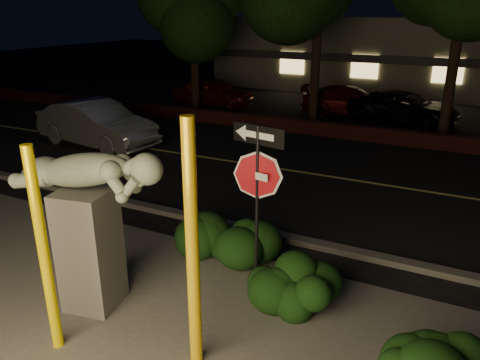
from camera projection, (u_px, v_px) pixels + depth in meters
name	position (u px, v px, depth m)	size (l,w,h in m)	color
ground	(354.00, 150.00, 15.55)	(90.00, 90.00, 0.00)	black
patio	(157.00, 355.00, 6.31)	(14.00, 6.00, 0.02)	#4C4944
road	(328.00, 177.00, 13.03)	(80.00, 8.00, 0.01)	black
lane_marking	(328.00, 176.00, 13.03)	(80.00, 0.12, 0.01)	#CCC351
curb	(270.00, 234.00, 9.57)	(80.00, 0.25, 0.12)	#4C4944
brick_wall	(363.00, 134.00, 16.56)	(40.00, 0.35, 0.50)	#4B1818
parking_lot	(391.00, 111.00, 21.43)	(40.00, 12.00, 0.01)	black
building	(419.00, 52.00, 27.45)	(22.00, 10.20, 4.00)	#6F6A58
yellow_pole_left	(44.00, 254.00, 5.99)	(0.15, 0.15, 2.90)	#FFD900
yellow_pole_right	(193.00, 250.00, 5.65)	(0.17, 0.17, 3.31)	yellow
signpost	(257.00, 176.00, 7.25)	(0.92, 0.21, 2.76)	black
sculpture	(88.00, 212.00, 6.86)	(2.42, 1.04, 2.58)	#4C4944
hedge_center	(225.00, 236.00, 8.49)	(2.00, 0.94, 1.04)	black
hedge_right	(289.00, 276.00, 7.22)	(1.60, 0.86, 1.05)	black
silver_sedan	(96.00, 124.00, 15.78)	(1.60, 4.57, 1.51)	#B8B7BC
parked_car_red	(213.00, 92.00, 22.43)	(1.58, 3.92, 1.34)	maroon
parked_car_darkred	(351.00, 101.00, 20.34)	(1.77, 4.35, 1.26)	#450908
parked_car_dark	(403.00, 107.00, 19.15)	(2.04, 4.42, 1.23)	black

